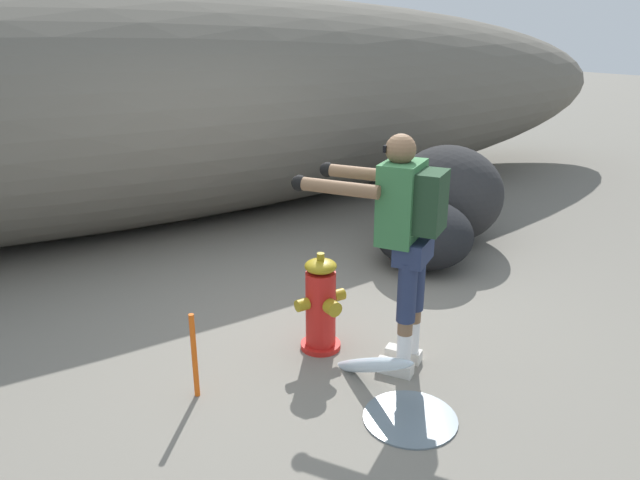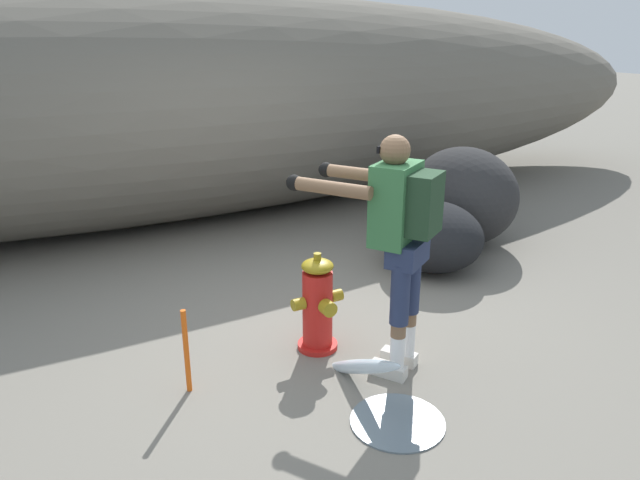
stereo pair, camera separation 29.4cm
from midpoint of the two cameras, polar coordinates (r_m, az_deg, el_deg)
The scene contains 8 objects.
ground_plane at distance 4.86m, azimuth -1.59°, elevation -9.06°, with size 56.00×56.00×0.04m, color slate.
dirt_embankment at distance 7.77m, azimuth -16.21°, elevation 11.90°, with size 16.12×3.20×2.74m, color #666056.
fire_hydrant at distance 4.48m, azimuth -1.80°, elevation -6.31°, with size 0.41×0.36×0.77m.
hydrant_water_jet at distance 4.06m, azimuth 3.65°, elevation -13.22°, with size 0.59×1.21×0.58m.
utility_worker at distance 3.99m, azimuth 5.76°, elevation 1.35°, with size 0.85×1.03×1.68m.
boulder_large at distance 6.89m, azimuth 10.95°, elevation 4.38°, with size 1.28×1.16×1.08m, color #282829.
boulder_mid at distance 6.10m, azimuth 8.48°, elevation 0.58°, with size 0.96×1.05×0.69m, color black.
survey_stake at distance 4.07m, azimuth -13.98°, elevation -10.72°, with size 0.04×0.04×0.60m, color #E55914.
Camera 1 is at (-2.29, -3.60, 2.32)m, focal length 33.51 mm.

